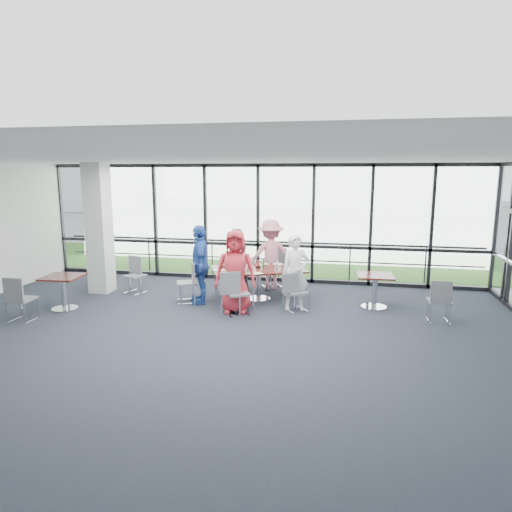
% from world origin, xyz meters
% --- Properties ---
extents(floor, '(12.00, 10.00, 0.02)m').
position_xyz_m(floor, '(0.00, 0.00, -0.01)').
color(floor, '#212633').
rests_on(floor, ground).
extents(ceiling, '(12.00, 10.00, 0.04)m').
position_xyz_m(ceiling, '(0.00, 0.00, 3.20)').
color(ceiling, white).
rests_on(ceiling, ground).
extents(curtain_wall_back, '(12.00, 0.10, 3.20)m').
position_xyz_m(curtain_wall_back, '(0.00, 5.00, 1.60)').
color(curtain_wall_back, white).
rests_on(curtain_wall_back, ground).
extents(exit_door, '(0.12, 1.60, 2.10)m').
position_xyz_m(exit_door, '(6.00, 3.75, 1.05)').
color(exit_door, black).
rests_on(exit_door, ground).
extents(structural_column, '(0.50, 0.50, 3.20)m').
position_xyz_m(structural_column, '(-3.60, 3.00, 1.60)').
color(structural_column, silver).
rests_on(structural_column, ground).
extents(apron, '(80.00, 70.00, 0.02)m').
position_xyz_m(apron, '(0.00, 10.00, -0.02)').
color(apron, slate).
rests_on(apron, ground).
extents(grass_strip, '(80.00, 5.00, 0.01)m').
position_xyz_m(grass_strip, '(0.00, 8.00, 0.01)').
color(grass_strip, '#34601F').
rests_on(grass_strip, ground).
extents(hangar_main, '(24.00, 10.00, 6.00)m').
position_xyz_m(hangar_main, '(4.00, 32.00, 3.00)').
color(hangar_main, silver).
rests_on(hangar_main, ground).
extents(hangar_aux, '(10.00, 6.00, 4.00)m').
position_xyz_m(hangar_aux, '(-18.00, 28.00, 2.00)').
color(hangar_aux, silver).
rests_on(hangar_aux, ground).
extents(guard_rail, '(12.00, 0.06, 0.06)m').
position_xyz_m(guard_rail, '(0.00, 5.60, 0.50)').
color(guard_rail, '#2D2D33').
rests_on(guard_rail, ground).
extents(main_table, '(2.40, 1.89, 0.75)m').
position_xyz_m(main_table, '(0.40, 3.07, 0.64)').
color(main_table, '#330F0C').
rests_on(main_table, ground).
extents(side_table_left, '(0.83, 0.83, 0.75)m').
position_xyz_m(side_table_left, '(-3.62, 1.44, 0.62)').
color(side_table_left, '#330F0C').
rests_on(side_table_left, ground).
extents(side_table_right, '(0.79, 0.79, 0.75)m').
position_xyz_m(side_table_right, '(3.05, 2.94, 0.62)').
color(side_table_right, '#330F0C').
rests_on(side_table_right, ground).
extents(diner_near_left, '(0.94, 0.69, 1.78)m').
position_xyz_m(diner_near_left, '(0.11, 2.02, 0.89)').
color(diner_near_left, '#BA2934').
rests_on(diner_near_left, ground).
extents(diner_near_right, '(0.71, 0.60, 1.65)m').
position_xyz_m(diner_near_right, '(1.34, 2.44, 0.83)').
color(diner_near_right, white).
rests_on(diner_near_right, ground).
extents(diner_far_left, '(0.91, 0.85, 1.60)m').
position_xyz_m(diner_far_left, '(-0.31, 3.67, 0.80)').
color(diner_far_left, gray).
rests_on(diner_far_left, ground).
extents(diner_far_right, '(1.30, 0.99, 1.79)m').
position_xyz_m(diner_far_right, '(0.51, 4.11, 0.89)').
color(diner_far_right, '#CF7C8F').
rests_on(diner_far_right, ground).
extents(diner_end, '(0.89, 1.19, 1.80)m').
position_xyz_m(diner_end, '(-0.85, 2.54, 0.90)').
color(diner_end, '#2750A7').
rests_on(diner_end, ground).
extents(chair_main_nl, '(0.63, 0.63, 0.93)m').
position_xyz_m(chair_main_nl, '(0.20, 1.82, 0.47)').
color(chair_main_nl, slate).
rests_on(chair_main_nl, ground).
extents(chair_main_nr, '(0.57, 0.57, 0.84)m').
position_xyz_m(chair_main_nr, '(1.38, 2.34, 0.42)').
color(chair_main_nr, slate).
rests_on(chair_main_nr, ground).
extents(chair_main_fl, '(0.65, 0.65, 0.98)m').
position_xyz_m(chair_main_fl, '(-0.48, 3.76, 0.49)').
color(chair_main_fl, slate).
rests_on(chair_main_fl, ground).
extents(chair_main_fr, '(0.65, 0.65, 0.98)m').
position_xyz_m(chair_main_fr, '(0.54, 4.26, 0.49)').
color(chair_main_fr, slate).
rests_on(chair_main_fr, ground).
extents(chair_main_end, '(0.60, 0.60, 0.92)m').
position_xyz_m(chair_main_end, '(-1.16, 2.50, 0.46)').
color(chair_main_end, slate).
rests_on(chair_main_end, ground).
extents(chair_spare_la, '(0.45, 0.45, 0.91)m').
position_xyz_m(chair_spare_la, '(-3.95, 0.54, 0.46)').
color(chair_spare_la, slate).
rests_on(chair_spare_la, ground).
extents(chair_spare_lb, '(0.55, 0.55, 0.88)m').
position_xyz_m(chair_spare_lb, '(-2.71, 3.01, 0.44)').
color(chair_spare_lb, slate).
rests_on(chair_spare_lb, ground).
extents(chair_spare_r, '(0.44, 0.44, 0.86)m').
position_xyz_m(chair_spare_r, '(4.26, 2.18, 0.43)').
color(chair_spare_r, slate).
rests_on(chair_spare_r, ground).
extents(plate_nl, '(0.27, 0.27, 0.01)m').
position_xyz_m(plate_nl, '(0.04, 2.49, 0.76)').
color(plate_nl, white).
rests_on(plate_nl, main_table).
extents(plate_nr, '(0.27, 0.27, 0.01)m').
position_xyz_m(plate_nr, '(1.15, 2.99, 0.76)').
color(plate_nr, white).
rests_on(plate_nr, main_table).
extents(plate_fl, '(0.24, 0.24, 0.01)m').
position_xyz_m(plate_fl, '(-0.20, 3.19, 0.76)').
color(plate_fl, white).
rests_on(plate_fl, main_table).
extents(plate_fr, '(0.25, 0.25, 0.01)m').
position_xyz_m(plate_fr, '(0.77, 3.63, 0.76)').
color(plate_fr, white).
rests_on(plate_fr, main_table).
extents(plate_end, '(0.28, 0.28, 0.01)m').
position_xyz_m(plate_end, '(-0.45, 2.66, 0.76)').
color(plate_end, white).
rests_on(plate_end, main_table).
extents(tumbler_a, '(0.07, 0.07, 0.13)m').
position_xyz_m(tumbler_a, '(0.22, 2.74, 0.82)').
color(tumbler_a, white).
rests_on(tumbler_a, main_table).
extents(tumbler_b, '(0.06, 0.06, 0.13)m').
position_xyz_m(tumbler_b, '(0.84, 2.97, 0.81)').
color(tumbler_b, white).
rests_on(tumbler_b, main_table).
extents(tumbler_c, '(0.07, 0.07, 0.13)m').
position_xyz_m(tumbler_c, '(0.38, 3.38, 0.82)').
color(tumbler_c, white).
rests_on(tumbler_c, main_table).
extents(tumbler_d, '(0.07, 0.07, 0.13)m').
position_xyz_m(tumbler_d, '(-0.25, 2.67, 0.82)').
color(tumbler_d, white).
rests_on(tumbler_d, main_table).
extents(menu_a, '(0.36, 0.35, 0.00)m').
position_xyz_m(menu_a, '(0.45, 2.53, 0.75)').
color(menu_a, white).
rests_on(menu_a, main_table).
extents(menu_b, '(0.38, 0.32, 0.00)m').
position_xyz_m(menu_b, '(1.30, 3.11, 0.75)').
color(menu_b, white).
rests_on(menu_b, main_table).
extents(menu_c, '(0.37, 0.36, 0.00)m').
position_xyz_m(menu_c, '(0.40, 3.58, 0.75)').
color(menu_c, white).
rests_on(menu_c, main_table).
extents(condiment_caddy, '(0.10, 0.07, 0.04)m').
position_xyz_m(condiment_caddy, '(0.38, 3.14, 0.77)').
color(condiment_caddy, black).
rests_on(condiment_caddy, main_table).
extents(ketchup_bottle, '(0.06, 0.06, 0.18)m').
position_xyz_m(ketchup_bottle, '(0.38, 3.14, 0.84)').
color(ketchup_bottle, '#A9221C').
rests_on(ketchup_bottle, main_table).
extents(green_bottle, '(0.05, 0.05, 0.20)m').
position_xyz_m(green_bottle, '(0.49, 3.21, 0.85)').
color(green_bottle, '#1D7735').
rests_on(green_bottle, main_table).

